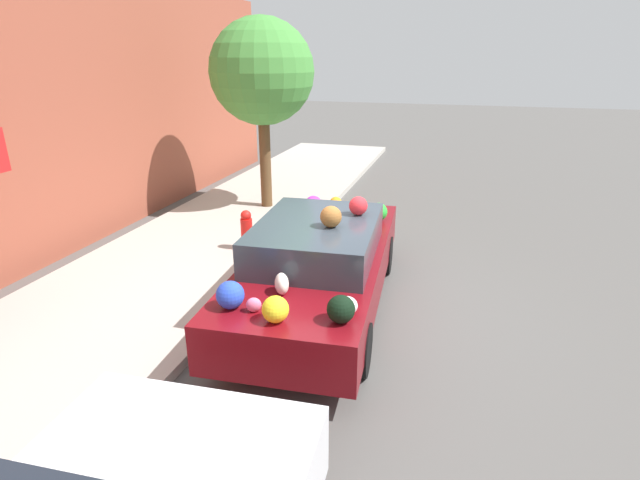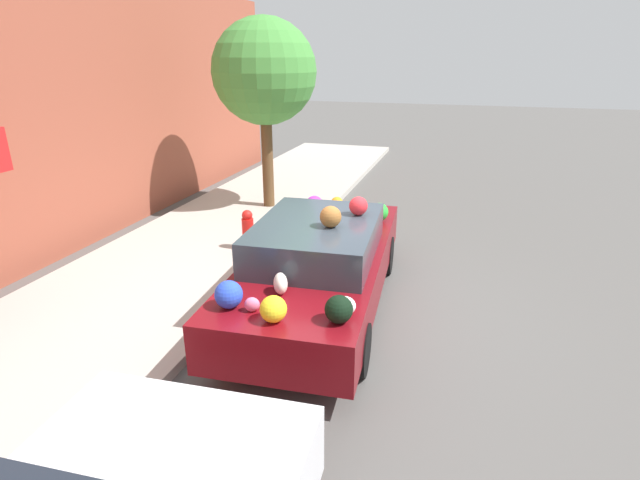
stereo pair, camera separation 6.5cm
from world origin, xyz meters
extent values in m
plane|color=#565451|center=(0.00, 0.00, 0.00)|extent=(60.00, 60.00, 0.00)
cube|color=#B2ADA3|center=(0.00, 2.70, 0.06)|extent=(24.00, 3.20, 0.13)
cube|color=#9E4C38|center=(0.00, 4.95, 2.36)|extent=(18.00, 0.30, 4.71)
cylinder|color=brown|center=(3.99, 2.45, 1.17)|extent=(0.24, 0.24, 2.08)
sphere|color=#47933D|center=(3.99, 2.45, 2.96)|extent=(2.14, 2.14, 2.14)
cylinder|color=red|center=(1.45, 1.78, 0.40)|extent=(0.20, 0.20, 0.55)
sphere|color=red|center=(1.45, 1.78, 0.74)|extent=(0.18, 0.18, 0.18)
cube|color=maroon|center=(0.00, 0.05, 0.58)|extent=(4.56, 1.97, 0.57)
cube|color=#333D47|center=(-0.18, 0.04, 1.09)|extent=(2.10, 1.61, 0.45)
cylinder|color=black|center=(1.33, 0.91, 0.30)|extent=(0.61, 0.22, 0.60)
cylinder|color=black|center=(1.43, -0.62, 0.30)|extent=(0.61, 0.22, 0.60)
cylinder|color=black|center=(-1.43, 0.72, 0.30)|extent=(0.61, 0.22, 0.60)
cylinder|color=black|center=(-1.33, -0.81, 0.30)|extent=(0.61, 0.22, 0.60)
sphere|color=red|center=(0.25, -0.40, 1.44)|extent=(0.31, 0.31, 0.25)
ellipsoid|color=orange|center=(1.86, 0.32, 0.97)|extent=(0.23, 0.22, 0.20)
sphere|color=brown|center=(1.70, 0.69, 0.97)|extent=(0.24, 0.24, 0.22)
sphere|color=pink|center=(1.07, -0.08, 0.99)|extent=(0.33, 0.33, 0.26)
ellipsoid|color=white|center=(-1.35, 0.08, 0.98)|extent=(0.30, 0.25, 0.23)
sphere|color=purple|center=(1.52, 0.61, 1.01)|extent=(0.40, 0.40, 0.28)
ellipsoid|color=pink|center=(0.98, -0.31, 1.01)|extent=(0.35, 0.21, 0.29)
sphere|color=green|center=(1.43, -0.48, 1.01)|extent=(0.34, 0.34, 0.28)
sphere|color=yellow|center=(1.50, 0.50, 0.94)|extent=(0.19, 0.19, 0.15)
sphere|color=blue|center=(-1.81, 0.48, 1.01)|extent=(0.39, 0.39, 0.29)
sphere|color=#935C2A|center=(-0.33, -0.18, 1.45)|extent=(0.37, 0.37, 0.27)
ellipsoid|color=white|center=(-1.60, -0.70, 0.96)|extent=(0.20, 0.22, 0.19)
sphere|color=black|center=(-1.77, -0.68, 1.00)|extent=(0.34, 0.34, 0.28)
ellipsoid|color=pink|center=(-1.82, 0.21, 0.94)|extent=(0.16, 0.18, 0.15)
sphere|color=yellow|center=(-1.94, -0.07, 1.00)|extent=(0.37, 0.37, 0.27)
camera|label=1|loc=(-5.91, -1.68, 3.32)|focal=28.00mm
camera|label=2|loc=(-5.90, -1.74, 3.32)|focal=28.00mm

